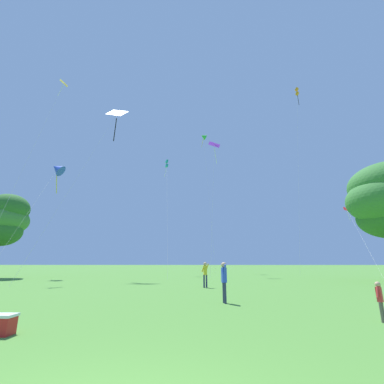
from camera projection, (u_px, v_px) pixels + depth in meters
The scene contains 13 objects.
kite_black_large at pixel (115, 120), 32.59m from camera, with size 4.29×11.06×20.29m.
kite_red_high at pixel (349, 214), 36.32m from camera, with size 4.20×11.45×9.15m.
kite_yellow_diamond at pixel (59, 93), 29.88m from camera, with size 3.70×12.59×22.41m.
kite_purple_streamer at pixel (214, 150), 38.17m from camera, with size 2.04×6.95×18.69m.
kite_blue_delta at pixel (57, 169), 31.88m from camera, with size 2.72×11.63×13.28m.
kite_teal_box at pixel (167, 165), 40.95m from camera, with size 2.19×12.09×16.88m.
kite_orange_box at pixel (297, 94), 43.81m from camera, with size 4.27×4.51×29.38m.
kite_green_small at pixel (203, 137), 51.61m from camera, with size 2.04×10.02×25.69m.
person_far_back at pixel (205, 272), 17.60m from camera, with size 0.52×0.22×1.61m.
person_child_small at pixel (380, 298), 7.42m from camera, with size 0.30×0.25×1.05m.
person_in_blue_jacket at pixel (224, 278), 10.95m from camera, with size 0.22×0.51×1.59m.
tree_left_oak at pixel (2, 220), 29.40m from camera, with size 5.78×5.69×8.96m.
picnic_cooler at pixel (0, 324), 6.02m from camera, with size 0.60×0.40×0.44m.
Camera 1 is at (0.99, -2.51, 1.57)m, focal length 25.14 mm.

